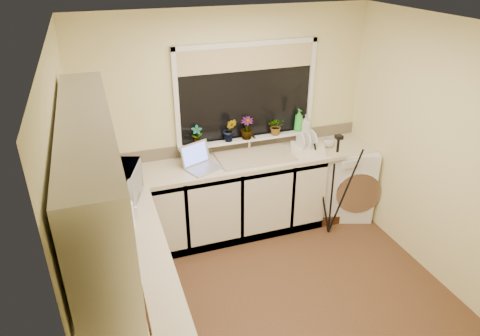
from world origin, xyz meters
name	(u,v)px	position (x,y,z in m)	size (l,w,h in m)	color
floor	(279,298)	(0.00, 0.00, 0.00)	(3.20, 3.20, 0.00)	brown
ceiling	(294,30)	(0.00, 0.00, 2.45)	(3.20, 3.20, 0.00)	white
wall_back	(229,123)	(0.00, 1.50, 1.23)	(3.20, 3.20, 0.00)	beige
wall_front	(405,316)	(0.00, -1.50, 1.23)	(3.20, 3.20, 0.00)	beige
wall_left	(79,221)	(-1.60, 0.00, 1.23)	(3.00, 3.00, 0.00)	beige
wall_right	(443,157)	(1.60, 0.00, 1.23)	(3.00, 3.00, 0.00)	beige
base_cabinet_back	(210,202)	(-0.33, 1.20, 0.43)	(2.55, 0.60, 0.86)	silver
base_cabinet_left	(140,323)	(-1.30, -0.30, 0.43)	(0.54, 2.40, 0.86)	silver
worktop_back	(238,162)	(0.00, 1.20, 0.88)	(3.20, 0.60, 0.04)	beige
worktop_left	(133,277)	(-1.30, -0.30, 0.88)	(0.60, 2.40, 0.04)	beige
upper_cabinet	(93,174)	(-1.44, -0.45, 1.80)	(0.28, 1.90, 0.70)	silver
splashback_left	(84,258)	(-1.59, -0.30, 1.12)	(0.02, 2.40, 0.45)	beige
splashback_back	(229,144)	(0.00, 1.49, 0.97)	(3.20, 0.02, 0.14)	beige
window_glass	(246,93)	(0.20, 1.49, 1.55)	(1.50, 0.02, 1.00)	black
window_blind	(247,59)	(0.20, 1.46, 1.92)	(1.50, 0.02, 0.25)	tan
windowsill	(248,139)	(0.20, 1.43, 1.04)	(1.60, 0.14, 0.03)	white
sink	(255,157)	(0.20, 1.20, 0.91)	(0.82, 0.46, 0.03)	tan
faucet	(249,141)	(0.20, 1.38, 1.02)	(0.03, 0.03, 0.24)	silver
washing_machine	(344,179)	(1.35, 1.16, 0.44)	(0.62, 0.60, 0.88)	white
laptop	(200,162)	(-0.43, 1.17, 0.97)	(0.43, 0.41, 0.25)	#AAA9B2
kettle	(125,215)	(-1.27, 0.33, 1.00)	(0.15, 0.15, 0.20)	white
dish_rack	(308,148)	(0.83, 1.17, 0.93)	(0.39, 0.29, 0.06)	beige
tripod	(333,186)	(0.98, 0.79, 0.61)	(0.61, 0.61, 1.22)	black
steel_jar	(131,272)	(-1.31, -0.34, 0.95)	(0.08, 0.08, 0.11)	white
microwave	(114,186)	(-1.32, 0.75, 1.06)	(0.58, 0.39, 0.32)	white
plant_a	(197,136)	(-0.39, 1.40, 1.16)	(0.12, 0.08, 0.22)	#999999
plant_b	(230,130)	(-0.02, 1.39, 1.18)	(0.14, 0.12, 0.26)	#999999
plant_c	(247,128)	(0.18, 1.40, 1.18)	(0.14, 0.14, 0.25)	#999999
plant_d	(276,126)	(0.53, 1.40, 1.15)	(0.19, 0.16, 0.21)	#999999
soap_bottle_green	(299,120)	(0.82, 1.42, 1.18)	(0.10, 0.10, 0.26)	green
soap_bottle_clear	(306,123)	(0.91, 1.41, 1.14)	(0.08, 0.09, 0.19)	#999999
cup_back	(328,143)	(1.11, 1.19, 0.95)	(0.13, 0.13, 0.11)	beige
cup_left	(140,323)	(-1.31, -0.81, 0.95)	(0.10, 0.10, 0.09)	#F2DFC7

